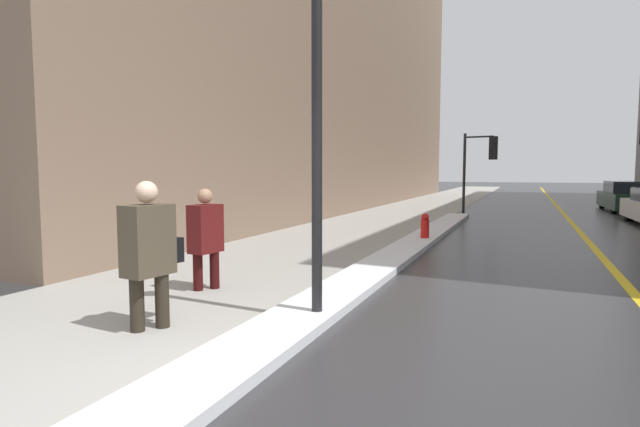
{
  "coord_description": "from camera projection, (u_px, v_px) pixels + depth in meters",
  "views": [
    {
      "loc": [
        2.55,
        -3.14,
        1.7
      ],
      "look_at": [
        -0.4,
        4.0,
        1.05
      ],
      "focal_mm": 28.0,
      "sensor_mm": 36.0,
      "label": 1
    }
  ],
  "objects": [
    {
      "name": "ground_plane",
      "position": [
        176.0,
        384.0,
        4.01
      ],
      "size": [
        160.0,
        160.0,
        0.0
      ],
      "primitive_type": "plane",
      "color": "#2D2D30"
    },
    {
      "name": "sidewalk_slab",
      "position": [
        393.0,
        217.0,
        18.58
      ],
      "size": [
        4.0,
        80.0,
        0.01
      ],
      "color": "#9E9B93",
      "rests_on": "ground"
    },
    {
      "name": "road_centre_stripe",
      "position": [
        572.0,
        223.0,
        16.3
      ],
      "size": [
        0.16,
        80.0,
        0.0
      ],
      "color": "gold",
      "rests_on": "ground"
    },
    {
      "name": "snow_bank_curb",
      "position": [
        406.0,
        249.0,
        10.63
      ],
      "size": [
        0.77,
        17.98,
        0.11
      ],
      "color": "white",
      "rests_on": "ground"
    },
    {
      "name": "lamp_post",
      "position": [
        317.0,
        84.0,
        5.49
      ],
      "size": [
        0.28,
        0.28,
        4.39
      ],
      "color": "black",
      "rests_on": "ground"
    },
    {
      "name": "traffic_light_near",
      "position": [
        483.0,
        156.0,
        19.59
      ],
      "size": [
        1.31,
        0.33,
        3.21
      ],
      "rotation": [
        0.0,
        0.0,
        -0.14
      ],
      "color": "black",
      "rests_on": "ground"
    },
    {
      "name": "pedestrian_with_shoulder_bag",
      "position": [
        149.0,
        248.0,
        5.3
      ],
      "size": [
        0.37,
        0.75,
        1.61
      ],
      "rotation": [
        0.0,
        0.0,
        -1.7
      ],
      "color": "#2A241B",
      "rests_on": "ground"
    },
    {
      "name": "pedestrian_nearside",
      "position": [
        206.0,
        234.0,
        7.1
      ],
      "size": [
        0.34,
        0.51,
        1.46
      ],
      "rotation": [
        0.0,
        0.0,
        -1.7
      ],
      "color": "#340C0C",
      "rests_on": "ground"
    },
    {
      "name": "parked_car_dark_green",
      "position": [
        631.0,
        197.0,
        21.18
      ],
      "size": [
        2.0,
        4.75,
        1.29
      ],
      "rotation": [
        0.0,
        0.0,
        1.59
      ],
      "color": "black",
      "rests_on": "ground"
    },
    {
      "name": "fire_hydrant",
      "position": [
        425.0,
        228.0,
        11.94
      ],
      "size": [
        0.2,
        0.2,
        0.7
      ],
      "color": "red",
      "rests_on": "ground"
    }
  ]
}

